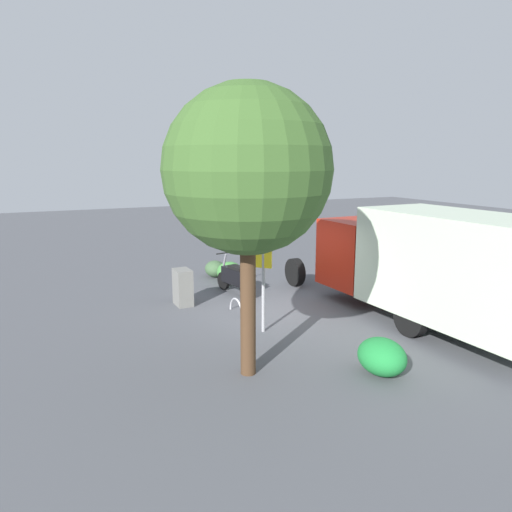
{
  "coord_description": "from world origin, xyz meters",
  "views": [
    {
      "loc": [
        -11.19,
        5.83,
        4.06
      ],
      "look_at": [
        0.79,
        0.19,
        1.38
      ],
      "focal_mm": 33.75,
      "sensor_mm": 36.0,
      "label": 1
    }
  ],
  "objects_px": {
    "street_tree": "(248,171)",
    "bike_rack_hoop": "(236,313)",
    "motorcycle": "(235,277)",
    "stop_sign": "(263,255)",
    "utility_cabinet": "(183,287)",
    "box_truck_near": "(426,261)"
  },
  "relations": [
    {
      "from": "street_tree",
      "to": "stop_sign",
      "type": "bearing_deg",
      "value": -33.01
    },
    {
      "from": "utility_cabinet",
      "to": "bike_rack_hoop",
      "type": "bearing_deg",
      "value": -142.0
    },
    {
      "from": "stop_sign",
      "to": "bike_rack_hoop",
      "type": "distance_m",
      "value": 2.41
    },
    {
      "from": "box_truck_near",
      "to": "stop_sign",
      "type": "bearing_deg",
      "value": 72.08
    },
    {
      "from": "motorcycle",
      "to": "box_truck_near",
      "type": "bearing_deg",
      "value": -154.97
    },
    {
      "from": "utility_cabinet",
      "to": "bike_rack_hoop",
      "type": "relative_size",
      "value": 1.21
    },
    {
      "from": "stop_sign",
      "to": "street_tree",
      "type": "height_order",
      "value": "street_tree"
    },
    {
      "from": "box_truck_near",
      "to": "bike_rack_hoop",
      "type": "bearing_deg",
      "value": 54.23
    },
    {
      "from": "utility_cabinet",
      "to": "bike_rack_hoop",
      "type": "distance_m",
      "value": 1.79
    },
    {
      "from": "motorcycle",
      "to": "street_tree",
      "type": "height_order",
      "value": "street_tree"
    },
    {
      "from": "stop_sign",
      "to": "utility_cabinet",
      "type": "distance_m",
      "value": 3.37
    },
    {
      "from": "box_truck_near",
      "to": "street_tree",
      "type": "distance_m",
      "value": 5.69
    },
    {
      "from": "motorcycle",
      "to": "stop_sign",
      "type": "distance_m",
      "value": 3.62
    },
    {
      "from": "motorcycle",
      "to": "bike_rack_hoop",
      "type": "relative_size",
      "value": 2.11
    },
    {
      "from": "box_truck_near",
      "to": "motorcycle",
      "type": "relative_size",
      "value": 4.64
    },
    {
      "from": "street_tree",
      "to": "bike_rack_hoop",
      "type": "height_order",
      "value": "street_tree"
    },
    {
      "from": "motorcycle",
      "to": "utility_cabinet",
      "type": "bearing_deg",
      "value": 92.03
    },
    {
      "from": "street_tree",
      "to": "utility_cabinet",
      "type": "bearing_deg",
      "value": -1.85
    },
    {
      "from": "utility_cabinet",
      "to": "street_tree",
      "type": "bearing_deg",
      "value": 178.15
    },
    {
      "from": "street_tree",
      "to": "bike_rack_hoop",
      "type": "distance_m",
      "value": 5.32
    },
    {
      "from": "street_tree",
      "to": "bike_rack_hoop",
      "type": "xyz_separation_m",
      "value": [
        3.46,
        -1.21,
        -3.85
      ]
    },
    {
      "from": "motorcycle",
      "to": "utility_cabinet",
      "type": "height_order",
      "value": "motorcycle"
    }
  ]
}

